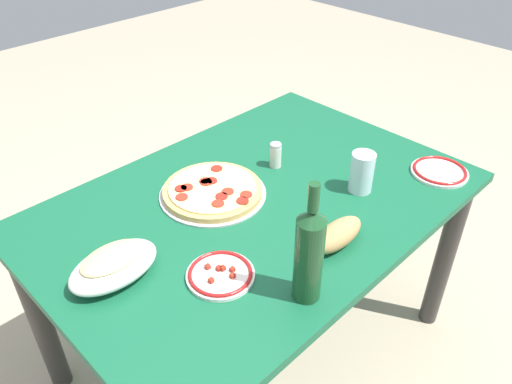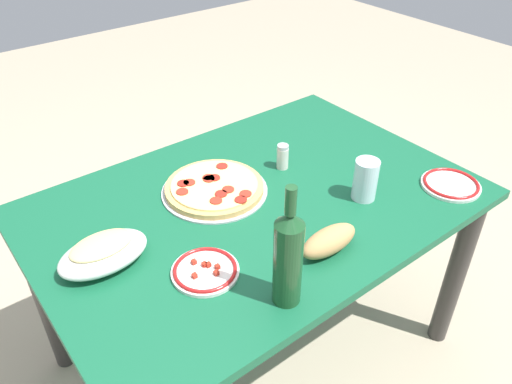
{
  "view_description": "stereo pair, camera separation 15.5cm",
  "coord_description": "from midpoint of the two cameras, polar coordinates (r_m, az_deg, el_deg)",
  "views": [
    {
      "loc": [
        0.89,
        0.89,
        1.65
      ],
      "look_at": [
        0.0,
        0.0,
        0.75
      ],
      "focal_mm": 35.42,
      "sensor_mm": 36.0,
      "label": 1
    },
    {
      "loc": [
        0.77,
        1.0,
        1.65
      ],
      "look_at": [
        0.0,
        0.0,
        0.75
      ],
      "focal_mm": 35.42,
      "sensor_mm": 36.0,
      "label": 2
    }
  ],
  "objects": [
    {
      "name": "ground_plane",
      "position": [
        2.07,
        2.23,
        -17.17
      ],
      "size": [
        8.0,
        8.0,
        0.0
      ],
      "primitive_type": "plane",
      "color": "tan",
      "rests_on": "ground"
    },
    {
      "name": "dining_table",
      "position": [
        1.63,
        2.72,
        -4.13
      ],
      "size": [
        1.34,
        0.92,
        0.72
      ],
      "color": "#145938",
      "rests_on": "ground"
    },
    {
      "name": "pepperoni_pizza",
      "position": [
        1.59,
        -1.95,
        0.38
      ],
      "size": [
        0.34,
        0.34,
        0.03
      ],
      "color": "#B7B7BC",
      "rests_on": "dining_table"
    },
    {
      "name": "baked_pasta_dish",
      "position": [
        1.36,
        -13.79,
        -6.74
      ],
      "size": [
        0.24,
        0.15,
        0.08
      ],
      "color": "white",
      "rests_on": "dining_table"
    },
    {
      "name": "wine_bottle",
      "position": [
        1.17,
        7.45,
        -7.44
      ],
      "size": [
        0.07,
        0.07,
        0.33
      ],
      "color": "#194723",
      "rests_on": "dining_table"
    },
    {
      "name": "water_glass",
      "position": [
        1.59,
        15.0,
        1.26
      ],
      "size": [
        0.07,
        0.07,
        0.13
      ],
      "primitive_type": "cylinder",
      "color": "silver",
      "rests_on": "dining_table"
    },
    {
      "name": "side_plate_near",
      "position": [
        1.76,
        23.53,
        0.73
      ],
      "size": [
        0.19,
        0.19,
        0.02
      ],
      "color": "white",
      "rests_on": "dining_table"
    },
    {
      "name": "side_plate_far",
      "position": [
        1.32,
        -2.38,
        -8.99
      ],
      "size": [
        0.18,
        0.18,
        0.02
      ],
      "color": "white",
      "rests_on": "dining_table"
    },
    {
      "name": "bread_loaf",
      "position": [
        1.39,
        11.45,
        -5.56
      ],
      "size": [
        0.18,
        0.08,
        0.07
      ],
      "primitive_type": "ellipsoid",
      "color": "tan",
      "rests_on": "dining_table"
    },
    {
      "name": "spice_shaker",
      "position": [
        1.7,
        5.63,
        3.91
      ],
      "size": [
        0.04,
        0.04,
        0.09
      ],
      "color": "silver",
      "rests_on": "dining_table"
    }
  ]
}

